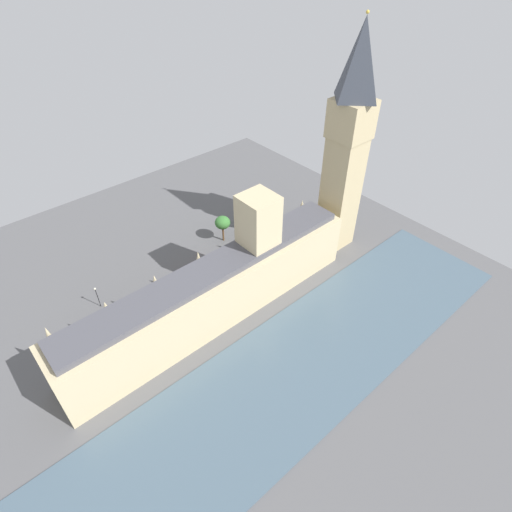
# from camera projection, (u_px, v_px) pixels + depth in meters

# --- Properties ---
(ground_plane) EXTENTS (148.18, 148.18, 0.00)m
(ground_plane) POSITION_uv_depth(u_px,v_px,m) (211.00, 310.00, 105.45)
(ground_plane) COLOR #565659
(river_thames) EXTENTS (29.15, 133.36, 0.25)m
(river_thames) POSITION_uv_depth(u_px,v_px,m) (284.00, 378.00, 89.97)
(river_thames) COLOR #475B6B
(river_thames) RESTS_ON ground
(parliament_building) EXTENTS (11.81, 78.18, 29.13)m
(parliament_building) POSITION_uv_depth(u_px,v_px,m) (219.00, 287.00, 99.56)
(parliament_building) COLOR #CCBA8E
(parliament_building) RESTS_ON ground
(clock_tower) EXTENTS (9.49, 9.49, 62.24)m
(clock_tower) POSITION_uv_depth(u_px,v_px,m) (348.00, 143.00, 107.03)
(clock_tower) COLOR tan
(clock_tower) RESTS_ON ground
(car_black_kerbside) EXTENTS (2.00, 4.81, 1.74)m
(car_black_kerbside) POSITION_uv_depth(u_px,v_px,m) (257.00, 244.00, 125.00)
(car_black_kerbside) COLOR black
(car_black_kerbside) RESTS_ON ground
(double_decker_bus_corner) EXTENTS (2.68, 10.51, 4.75)m
(double_decker_bus_corner) POSITION_uv_depth(u_px,v_px,m) (218.00, 263.00, 115.48)
(double_decker_bus_corner) COLOR red
(double_decker_bus_corner) RESTS_ON ground
(car_blue_opposite_hall) EXTENTS (2.04, 4.75, 1.74)m
(car_blue_opposite_hall) POSITION_uv_depth(u_px,v_px,m) (125.00, 316.00, 102.92)
(car_blue_opposite_hall) COLOR navy
(car_blue_opposite_hall) RESTS_ON ground
(pedestrian_under_trees) EXTENTS (0.63, 0.55, 1.56)m
(pedestrian_under_trees) POSITION_uv_depth(u_px,v_px,m) (158.00, 315.00, 103.36)
(pedestrian_under_trees) COLOR black
(pedestrian_under_trees) RESTS_ON ground
(pedestrian_leading) EXTENTS (0.58, 0.67, 1.70)m
(pedestrian_leading) POSITION_uv_depth(u_px,v_px,m) (89.00, 357.00, 93.56)
(pedestrian_leading) COLOR gray
(pedestrian_leading) RESTS_ON ground
(pedestrian_far_end) EXTENTS (0.66, 0.68, 1.63)m
(pedestrian_far_end) POSITION_uv_depth(u_px,v_px,m) (290.00, 241.00, 126.47)
(pedestrian_far_end) COLOR maroon
(pedestrian_far_end) RESTS_ON ground
(plane_tree_near_tower) EXTENTS (6.94, 6.94, 9.22)m
(plane_tree_near_tower) POSITION_uv_depth(u_px,v_px,m) (250.00, 210.00, 129.42)
(plane_tree_near_tower) COLOR brown
(plane_tree_near_tower) RESTS_ON ground
(plane_tree_midblock) EXTENTS (4.63, 4.63, 8.61)m
(plane_tree_midblock) POSITION_uv_depth(u_px,v_px,m) (222.00, 223.00, 123.75)
(plane_tree_midblock) COLOR brown
(plane_tree_midblock) RESTS_ON ground
(street_lamp_by_river_gate) EXTENTS (0.56, 0.56, 6.50)m
(street_lamp_by_river_gate) POSITION_uv_depth(u_px,v_px,m) (97.00, 294.00, 103.70)
(street_lamp_by_river_gate) COLOR black
(street_lamp_by_river_gate) RESTS_ON ground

